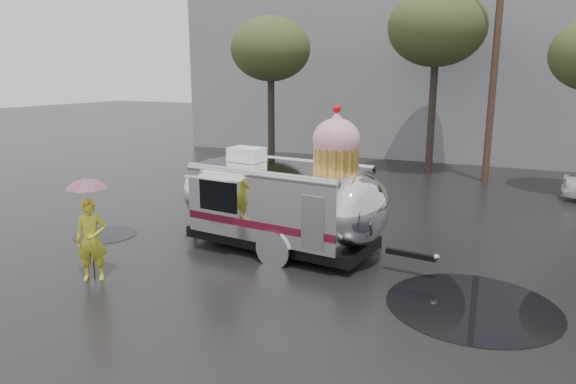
% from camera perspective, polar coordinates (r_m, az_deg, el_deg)
% --- Properties ---
extents(ground, '(120.00, 120.00, 0.00)m').
position_cam_1_polar(ground, '(10.39, 0.54, -12.07)').
color(ground, black).
rests_on(ground, ground).
extents(puddles, '(15.85, 9.26, 0.01)m').
position_cam_1_polar(puddles, '(11.23, 19.76, -10.87)').
color(puddles, black).
rests_on(puddles, ground).
extents(grey_building, '(22.00, 12.00, 13.00)m').
position_cam_1_polar(grey_building, '(33.58, 11.75, 16.28)').
color(grey_building, slate).
rests_on(grey_building, ground).
extents(utility_pole, '(1.60, 0.28, 9.00)m').
position_cam_1_polar(utility_pole, '(22.62, 21.95, 12.61)').
color(utility_pole, '#473323').
rests_on(utility_pole, ground).
extents(tree_left, '(3.64, 3.64, 6.95)m').
position_cam_1_polar(tree_left, '(24.19, -1.93, 15.52)').
color(tree_left, '#382D26').
rests_on(tree_left, ground).
extents(tree_mid, '(4.20, 4.20, 8.03)m').
position_cam_1_polar(tree_mid, '(23.98, 16.23, 17.11)').
color(tree_mid, '#382D26').
rests_on(tree_mid, ground).
extents(barricade_row, '(4.30, 0.80, 1.00)m').
position_cam_1_polar(barricade_row, '(21.16, -2.03, 2.39)').
color(barricade_row, '#473323').
rests_on(barricade_row, ground).
extents(airstream_trailer, '(7.02, 2.90, 3.80)m').
position_cam_1_polar(airstream_trailer, '(12.91, -0.48, -0.77)').
color(airstream_trailer, silver).
rests_on(airstream_trailer, ground).
extents(person_left, '(0.78, 0.71, 1.81)m').
position_cam_1_polar(person_left, '(11.91, -21.00, -4.98)').
color(person_left, gold).
rests_on(person_left, ground).
extents(umbrella_pink, '(1.08, 1.08, 2.28)m').
position_cam_1_polar(umbrella_pink, '(11.65, -21.40, -0.24)').
color(umbrella_pink, pink).
rests_on(umbrella_pink, ground).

